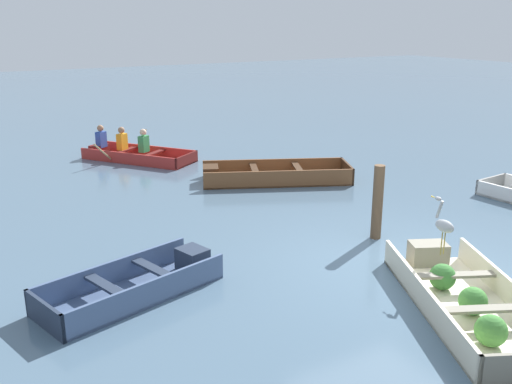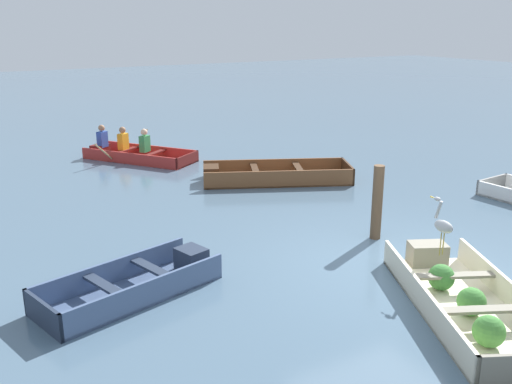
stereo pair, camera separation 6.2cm
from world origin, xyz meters
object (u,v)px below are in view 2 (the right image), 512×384
at_px(dinghy_cream_foreground, 463,298).
at_px(mooring_post, 377,202).
at_px(skiff_slate_blue_near_moored, 138,284).
at_px(rowboat_red_with_crew, 133,152).
at_px(skiff_wooden_brown_mid_moored, 270,176).
at_px(heron_on_dinghy, 443,225).

xyz_separation_m(dinghy_cream_foreground, mooring_post, (0.72, 2.55, 0.51)).
bearing_deg(skiff_slate_blue_near_moored, mooring_post, -0.81).
bearing_deg(dinghy_cream_foreground, skiff_slate_blue_near_moored, 144.00).
relative_size(dinghy_cream_foreground, rowboat_red_with_crew, 1.11).
bearing_deg(dinghy_cream_foreground, mooring_post, 74.23).
bearing_deg(skiff_slate_blue_near_moored, rowboat_red_with_crew, 72.24).
height_order(skiff_wooden_brown_mid_moored, heron_on_dinghy, heron_on_dinghy).
xyz_separation_m(skiff_slate_blue_near_moored, heron_on_dinghy, (3.96, -1.84, 0.75)).
xyz_separation_m(skiff_wooden_brown_mid_moored, heron_on_dinghy, (-0.66, -5.87, 0.75)).
xyz_separation_m(heron_on_dinghy, mooring_post, (0.35, 1.78, -0.22)).
distance_m(dinghy_cream_foreground, skiff_slate_blue_near_moored, 4.44).
bearing_deg(heron_on_dinghy, rowboat_red_with_crew, 98.59).
height_order(dinghy_cream_foreground, skiff_wooden_brown_mid_moored, dinghy_cream_foreground).
bearing_deg(skiff_slate_blue_near_moored, skiff_wooden_brown_mid_moored, 41.11).
bearing_deg(mooring_post, skiff_slate_blue_near_moored, 179.19).
height_order(dinghy_cream_foreground, rowboat_red_with_crew, rowboat_red_with_crew).
distance_m(skiff_wooden_brown_mid_moored, mooring_post, 4.14).
xyz_separation_m(dinghy_cream_foreground, heron_on_dinghy, (0.37, 0.77, 0.73)).
relative_size(skiff_wooden_brown_mid_moored, heron_on_dinghy, 4.36).
relative_size(rowboat_red_with_crew, mooring_post, 2.37).
xyz_separation_m(dinghy_cream_foreground, rowboat_red_with_crew, (-1.09, 10.41, 0.04)).
height_order(rowboat_red_with_crew, mooring_post, mooring_post).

